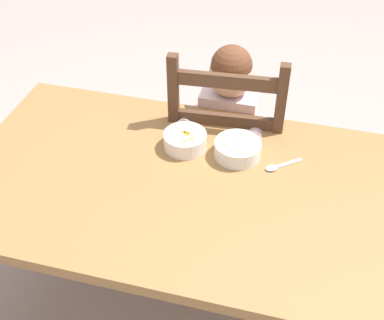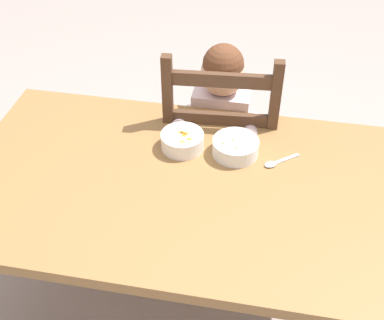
# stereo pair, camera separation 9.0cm
# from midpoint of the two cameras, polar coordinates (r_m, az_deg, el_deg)

# --- Properties ---
(ground_plane) EXTENTS (8.00, 8.00, 0.00)m
(ground_plane) POSITION_cam_midpoint_polar(r_m,az_deg,el_deg) (2.20, -2.42, -16.34)
(ground_plane) COLOR gray
(dining_table) EXTENTS (1.42, 0.84, 0.73)m
(dining_table) POSITION_cam_midpoint_polar(r_m,az_deg,el_deg) (1.72, -2.99, -4.79)
(dining_table) COLOR olive
(dining_table) RESTS_ON ground
(dining_chair) EXTENTS (0.45, 0.45, 0.99)m
(dining_chair) POSITION_cam_midpoint_polar(r_m,az_deg,el_deg) (2.15, 1.90, 0.62)
(dining_chair) COLOR #4C3220
(dining_chair) RESTS_ON ground
(child_figure) EXTENTS (0.32, 0.31, 0.96)m
(child_figure) POSITION_cam_midpoint_polar(r_m,az_deg,el_deg) (2.05, 1.86, 4.13)
(child_figure) COLOR silver
(child_figure) RESTS_ON ground
(bowl_of_peas) EXTENTS (0.16, 0.16, 0.06)m
(bowl_of_peas) POSITION_cam_midpoint_polar(r_m,az_deg,el_deg) (1.73, 3.39, 1.44)
(bowl_of_peas) COLOR white
(bowl_of_peas) RESTS_ON dining_table
(bowl_of_carrots) EXTENTS (0.15, 0.15, 0.06)m
(bowl_of_carrots) POSITION_cam_midpoint_polar(r_m,az_deg,el_deg) (1.76, -2.54, 2.16)
(bowl_of_carrots) COLOR white
(bowl_of_carrots) RESTS_ON dining_table
(spoon) EXTENTS (0.12, 0.10, 0.01)m
(spoon) POSITION_cam_midpoint_polar(r_m,az_deg,el_deg) (1.72, 7.81, -0.33)
(spoon) COLOR silver
(spoon) RESTS_ON dining_table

